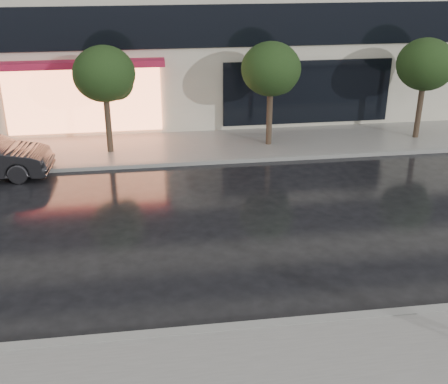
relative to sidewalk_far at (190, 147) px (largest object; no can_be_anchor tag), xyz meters
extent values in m
plane|color=black|center=(0.00, -10.25, -0.06)|extent=(120.00, 120.00, 0.00)
cube|color=slate|center=(0.00, 0.00, 0.00)|extent=(60.00, 3.50, 0.12)
cube|color=gray|center=(0.00, -11.25, 0.01)|extent=(60.00, 0.25, 0.14)
cube|color=gray|center=(0.00, -1.75, 0.01)|extent=(60.00, 0.25, 0.14)
cube|color=black|center=(0.00, 1.69, 4.24)|extent=(28.00, 0.12, 1.60)
cube|color=#FF8C59|center=(-4.00, 1.67, 1.54)|extent=(6.00, 0.10, 2.60)
cube|color=#AA1A3B|center=(-4.00, 1.34, 2.99)|extent=(6.40, 0.70, 0.25)
cube|color=black|center=(5.00, 1.69, 1.54)|extent=(7.00, 0.10, 2.60)
cylinder|color=#33261C|center=(-3.00, -0.25, 1.04)|extent=(0.22, 0.22, 2.20)
ellipsoid|color=black|center=(-3.00, -0.25, 2.94)|extent=(2.20, 2.20, 1.98)
sphere|color=black|center=(-2.60, -0.05, 2.54)|extent=(1.20, 1.20, 1.20)
cylinder|color=#33261C|center=(3.00, -0.25, 1.04)|extent=(0.22, 0.22, 2.20)
ellipsoid|color=black|center=(3.00, -0.25, 2.94)|extent=(2.20, 2.20, 1.98)
sphere|color=black|center=(3.40, -0.05, 2.54)|extent=(1.20, 1.20, 1.20)
cylinder|color=#33261C|center=(9.00, -0.25, 1.04)|extent=(0.22, 0.22, 2.20)
ellipsoid|color=black|center=(9.00, -0.25, 2.94)|extent=(2.20, 2.20, 1.98)
sphere|color=black|center=(9.40, -0.05, 2.54)|extent=(1.20, 1.20, 1.20)
camera|label=1|loc=(-1.60, -20.35, 7.10)|focal=45.00mm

